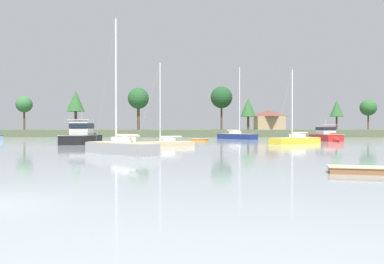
% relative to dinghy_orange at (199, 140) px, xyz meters
% --- Properties ---
extents(far_shore_bank, '(173.21, 50.00, 1.59)m').
position_rel_dinghy_orange_xyz_m(far_shore_bank, '(-5.10, 48.53, 0.67)').
color(far_shore_bank, '#4C563D').
rests_on(far_shore_bank, ground).
extents(dinghy_orange, '(3.03, 2.40, 0.50)m').
position_rel_dinghy_orange_xyz_m(dinghy_orange, '(0.00, 0.00, 0.00)').
color(dinghy_orange, orange).
rests_on(dinghy_orange, ground).
extents(dinghy_wood, '(3.20, 1.89, 0.45)m').
position_rel_dinghy_orange_xyz_m(dinghy_wood, '(8.33, -43.04, -0.01)').
color(dinghy_wood, brown).
rests_on(dinghy_wood, ground).
extents(sailboat_sand, '(6.66, 4.72, 9.67)m').
position_rel_dinghy_orange_xyz_m(sailboat_sand, '(-3.52, -18.34, 0.08)').
color(sailboat_sand, tan).
rests_on(sailboat_sand, ground).
extents(sailboat_navy, '(7.21, 7.70, 13.87)m').
position_rel_dinghy_orange_xyz_m(sailboat_navy, '(6.76, 10.65, 0.16)').
color(sailboat_navy, navy).
rests_on(sailboat_navy, ground).
extents(cruiser_black, '(3.29, 10.88, 5.60)m').
position_rel_dinghy_orange_xyz_m(cruiser_black, '(-15.45, -9.43, 0.58)').
color(cruiser_black, black).
rests_on(cruiser_black, ground).
extents(sailboat_yellow, '(7.58, 6.60, 10.25)m').
position_rel_dinghy_orange_xyz_m(sailboat_yellow, '(12.85, -9.87, 0.11)').
color(sailboat_yellow, gold).
rests_on(sailboat_yellow, ground).
extents(dinghy_green, '(3.22, 4.08, 0.68)m').
position_rel_dinghy_orange_xyz_m(dinghy_green, '(-23.73, 16.63, 0.04)').
color(dinghy_green, '#236B3D').
rests_on(dinghy_green, ground).
extents(cruiser_red, '(3.43, 9.15, 4.33)m').
position_rel_dinghy_orange_xyz_m(cruiser_red, '(20.38, 1.02, 0.51)').
color(cruiser_red, '#B2231E').
rests_on(cruiser_red, ground).
extents(sailboat_grey, '(6.89, 6.44, 11.63)m').
position_rel_dinghy_orange_xyz_m(sailboat_grey, '(-5.79, -30.28, 0.12)').
color(sailboat_grey, gray).
rests_on(sailboat_grey, ground).
extents(mooring_buoy_white, '(0.35, 0.35, 0.40)m').
position_rel_dinghy_orange_xyz_m(mooring_buoy_white, '(4.43, 18.44, -0.06)').
color(mooring_buoy_white, white).
rests_on(mooring_buoy_white, ground).
extents(shore_tree_far_left, '(4.67, 4.67, 8.60)m').
position_rel_dinghy_orange_xyz_m(shore_tree_far_left, '(47.30, 50.80, 7.70)').
color(shore_tree_far_left, brown).
rests_on(shore_tree_far_left, far_shore_bank).
extents(shore_tree_center_left, '(4.03, 4.03, 8.38)m').
position_rel_dinghy_orange_xyz_m(shore_tree_center_left, '(12.14, 41.23, 7.30)').
color(shore_tree_center_left, brown).
rests_on(shore_tree_center_left, far_shore_bank).
extents(shore_tree_inland_b, '(5.14, 5.14, 10.28)m').
position_rel_dinghy_orange_xyz_m(shore_tree_inland_b, '(-15.52, 32.55, 9.07)').
color(shore_tree_inland_b, brown).
rests_on(shore_tree_inland_b, far_shore_bank).
extents(shore_tree_center, '(4.44, 4.44, 10.14)m').
position_rel_dinghy_orange_xyz_m(shore_tree_center, '(-32.49, 36.84, 8.78)').
color(shore_tree_center, brown).
rests_on(shore_tree_center, far_shore_bank).
extents(shore_tree_center_right, '(6.03, 6.03, 11.94)m').
position_rel_dinghy_orange_xyz_m(shore_tree_center_right, '(5.29, 45.95, 10.34)').
color(shore_tree_center_right, brown).
rests_on(shore_tree_center_right, far_shore_bank).
extents(shore_tree_inland_a, '(4.31, 4.31, 8.88)m').
position_rel_dinghy_orange_xyz_m(shore_tree_inland_a, '(-47.41, 39.79, 8.13)').
color(shore_tree_inland_a, brown).
rests_on(shore_tree_inland_a, far_shore_bank).
extents(shore_tree_left, '(3.57, 3.57, 7.80)m').
position_rel_dinghy_orange_xyz_m(shore_tree_left, '(35.65, 42.52, 7.02)').
color(shore_tree_left, brown).
rests_on(shore_tree_left, far_shore_bank).
extents(cottage_eastern, '(8.32, 10.39, 5.65)m').
position_rel_dinghy_orange_xyz_m(cottage_eastern, '(19.24, 51.38, 4.39)').
color(cottage_eastern, tan).
rests_on(cottage_eastern, far_shore_bank).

